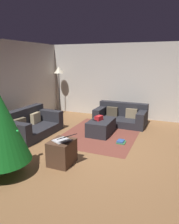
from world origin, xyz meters
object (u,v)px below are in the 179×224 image
at_px(couch_right, 121,116).
at_px(gift_box, 99,118).
at_px(ottoman, 101,127).
at_px(corner_lamp, 59,74).
at_px(side_table, 62,152).
at_px(laptop, 64,139).
at_px(tv_remote, 95,120).
at_px(book_stack, 121,142).
at_px(couch_left, 30,125).

distance_m(couch_right, gift_box, 1.26).
bearing_deg(ottoman, corner_lamp, 54.18).
bearing_deg(side_table, laptop, -113.44).
height_order(side_table, corner_lamp, corner_lamp).
relative_size(side_table, corner_lamp, 0.29).
height_order(tv_remote, book_stack, tv_remote).
distance_m(gift_box, tv_remote, 0.12).
relative_size(ottoman, book_stack, 3.95).
relative_size(ottoman, gift_box, 4.20).
bearing_deg(ottoman, book_stack, -123.21).
height_order(couch_right, gift_box, couch_right).
height_order(tv_remote, corner_lamp, corner_lamp).
bearing_deg(book_stack, gift_box, 60.62).
xyz_separation_m(couch_right, ottoman, (-1.16, 0.29, -0.06)).
distance_m(couch_right, corner_lamp, 2.92).
xyz_separation_m(couch_right, book_stack, (-1.62, -0.41, -0.23)).
height_order(couch_right, book_stack, couch_right).
height_order(ottoman, laptop, laptop).
distance_m(couch_right, laptop, 3.20).
relative_size(ottoman, tv_remote, 5.86).
height_order(couch_left, ottoman, couch_left).
xyz_separation_m(ottoman, laptop, (-2.00, 0.07, 0.35)).
bearing_deg(couch_right, laptop, 84.46).
relative_size(couch_right, book_stack, 6.83).
relative_size(tv_remote, book_stack, 0.67).
bearing_deg(gift_box, book_stack, -119.38).
relative_size(couch_left, gift_box, 7.61).
height_order(couch_left, corner_lamp, corner_lamp).
distance_m(tv_remote, side_table, 1.88).
height_order(couch_left, book_stack, couch_left).
bearing_deg(side_table, couch_left, 55.25).
relative_size(side_table, laptop, 1.02).
height_order(side_table, laptop, laptop).
bearing_deg(couch_left, corner_lamp, -167.08).
bearing_deg(gift_box, couch_right, -16.23).
bearing_deg(laptop, book_stack, -26.48).
bearing_deg(corner_lamp, side_table, -149.27).
relative_size(laptop, book_stack, 2.16).
bearing_deg(corner_lamp, couch_left, -169.15).
bearing_deg(couch_right, couch_left, 43.92).
bearing_deg(side_table, gift_box, -2.26).
bearing_deg(corner_lamp, laptop, -148.74).
xyz_separation_m(couch_right, gift_box, (-1.19, 0.35, 0.21)).
height_order(couch_left, tv_remote, couch_left).
relative_size(gift_box, corner_lamp, 0.12).
xyz_separation_m(gift_box, tv_remote, (-0.07, 0.09, -0.05)).
xyz_separation_m(couch_left, couch_right, (1.96, -2.11, -0.02)).
relative_size(couch_right, corner_lamp, 0.91).
height_order(gift_box, side_table, gift_box).
relative_size(ottoman, corner_lamp, 0.52).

